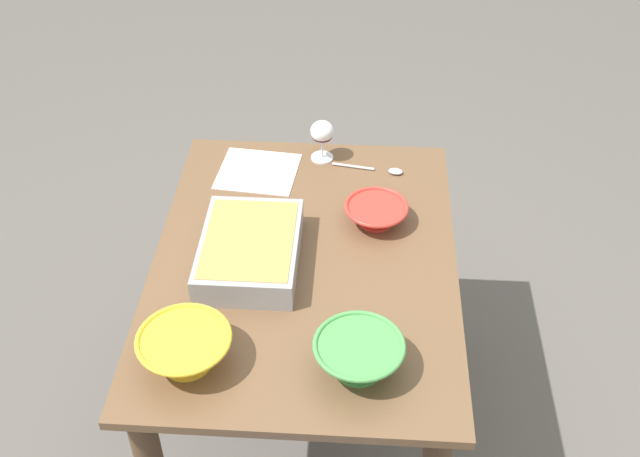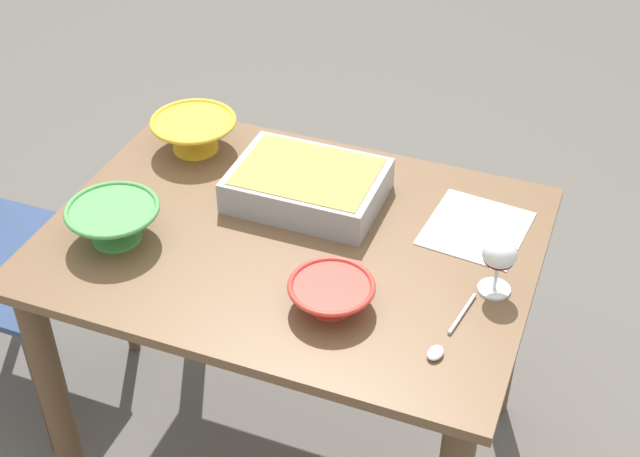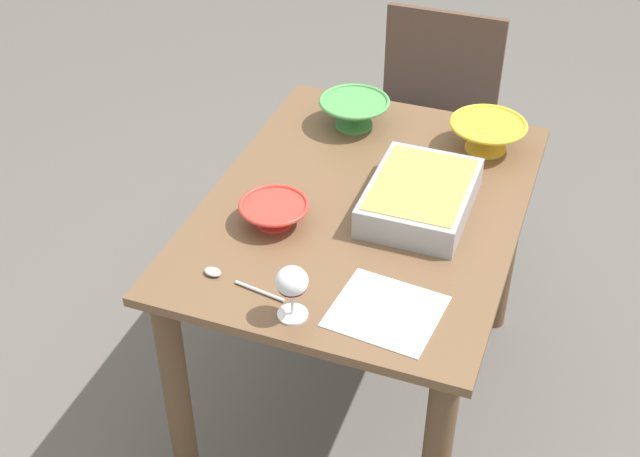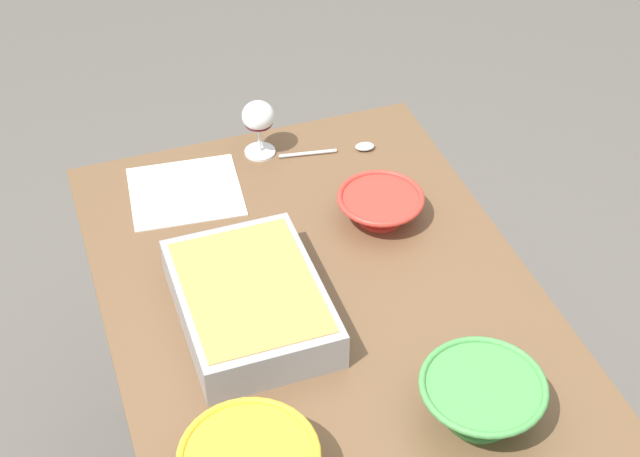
{
  "view_description": "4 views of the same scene",
  "coord_description": "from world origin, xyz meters",
  "views": [
    {
      "loc": [
        1.52,
        0.14,
        2.17
      ],
      "look_at": [
        -0.09,
        0.04,
        0.79
      ],
      "focal_mm": 43.41,
      "sensor_mm": 36.0,
      "label": 1
    },
    {
      "loc": [
        -0.63,
        1.45,
        2.01
      ],
      "look_at": [
        -0.07,
        0.01,
        0.8
      ],
      "focal_mm": 49.63,
      "sensor_mm": 36.0,
      "label": 2
    },
    {
      "loc": [
        -1.76,
        -0.52,
        2.07
      ],
      "look_at": [
        -0.19,
        0.06,
        0.79
      ],
      "focal_mm": 47.88,
      "sensor_mm": 36.0,
      "label": 3
    },
    {
      "loc": [
        1.22,
        -0.43,
        2.05
      ],
      "look_at": [
        -0.08,
        0.03,
        0.85
      ],
      "focal_mm": 53.44,
      "sensor_mm": 36.0,
      "label": 4
    }
  ],
  "objects": [
    {
      "name": "wine_glass",
      "position": [
        -0.47,
        0.02,
        0.85
      ],
      "size": [
        0.07,
        0.07,
        0.13
      ],
      "color": "white",
      "rests_on": "dining_table"
    },
    {
      "name": "ground_plane",
      "position": [
        0.0,
        0.0,
        0.0
      ],
      "size": [
        8.0,
        8.0,
        0.0
      ],
      "primitive_type": "plane",
      "color": "#5B5651"
    },
    {
      "name": "serving_bowl",
      "position": [
        0.37,
        -0.25,
        0.81
      ],
      "size": [
        0.22,
        0.22,
        0.09
      ],
      "color": "yellow",
      "rests_on": "dining_table"
    },
    {
      "name": "casserole_dish",
      "position": [
        0.02,
        -0.14,
        0.8
      ],
      "size": [
        0.35,
        0.26,
        0.08
      ],
      "color": "#99999E",
      "rests_on": "dining_table"
    },
    {
      "name": "dining_table",
      "position": [
        0.0,
        0.0,
        0.6
      ],
      "size": [
        1.1,
        0.82,
        0.76
      ],
      "color": "brown",
      "rests_on": "ground_plane"
    },
    {
      "name": "small_bowl",
      "position": [
        -0.17,
        0.19,
        0.79
      ],
      "size": [
        0.18,
        0.18,
        0.06
      ],
      "color": "red",
      "rests_on": "dining_table"
    },
    {
      "name": "mixing_bowl",
      "position": [
        0.37,
        0.15,
        0.81
      ],
      "size": [
        0.21,
        0.21,
        0.09
      ],
      "color": "#4C994C",
      "rests_on": "dining_table"
    },
    {
      "name": "napkin",
      "position": [
        -0.39,
        -0.17,
        0.76
      ],
      "size": [
        0.24,
        0.26,
        0.0
      ],
      "primitive_type": "cube",
      "rotation": [
        0.0,
        0.0,
        -0.1
      ],
      "color": "white",
      "rests_on": "dining_table"
    },
    {
      "name": "serving_spoon",
      "position": [
        -0.41,
        0.21,
        0.76
      ],
      "size": [
        0.05,
        0.22,
        0.01
      ],
      "color": "silver",
      "rests_on": "dining_table"
    }
  ]
}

